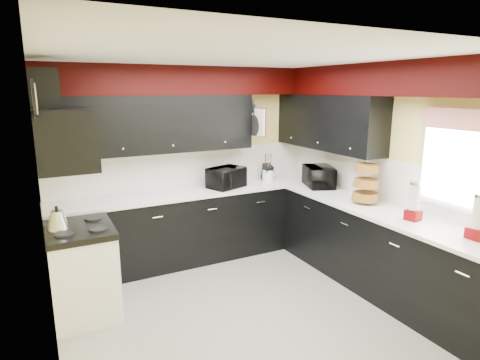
{
  "coord_description": "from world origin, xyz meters",
  "views": [
    {
      "loc": [
        -1.8,
        -3.24,
        2.23
      ],
      "look_at": [
        0.29,
        0.81,
        1.19
      ],
      "focal_mm": 30.0,
      "sensor_mm": 36.0,
      "label": 1
    }
  ],
  "objects_px": {
    "utensil_crock": "(268,176)",
    "knife_block": "(267,173)",
    "kettle": "(57,220)",
    "microwave": "(319,177)",
    "toaster_oven": "(227,178)"
  },
  "relations": [
    {
      "from": "utensil_crock",
      "to": "knife_block",
      "type": "height_order",
      "value": "knife_block"
    },
    {
      "from": "kettle",
      "to": "knife_block",
      "type": "bearing_deg",
      "value": 15.15
    },
    {
      "from": "microwave",
      "to": "kettle",
      "type": "relative_size",
      "value": 2.48
    },
    {
      "from": "toaster_oven",
      "to": "utensil_crock",
      "type": "relative_size",
      "value": 2.79
    },
    {
      "from": "toaster_oven",
      "to": "kettle",
      "type": "distance_m",
      "value": 2.21
    },
    {
      "from": "microwave",
      "to": "kettle",
      "type": "distance_m",
      "value": 3.23
    },
    {
      "from": "microwave",
      "to": "utensil_crock",
      "type": "height_order",
      "value": "microwave"
    },
    {
      "from": "kettle",
      "to": "toaster_oven",
      "type": "bearing_deg",
      "value": 17.74
    },
    {
      "from": "kettle",
      "to": "microwave",
      "type": "bearing_deg",
      "value": 2.7
    },
    {
      "from": "utensil_crock",
      "to": "microwave",
      "type": "bearing_deg",
      "value": -52.08
    },
    {
      "from": "knife_block",
      "to": "kettle",
      "type": "height_order",
      "value": "knife_block"
    },
    {
      "from": "utensil_crock",
      "to": "kettle",
      "type": "distance_m",
      "value": 2.87
    },
    {
      "from": "utensil_crock",
      "to": "toaster_oven",
      "type": "bearing_deg",
      "value": -175.37
    },
    {
      "from": "utensil_crock",
      "to": "kettle",
      "type": "bearing_deg",
      "value": -165.32
    },
    {
      "from": "knife_block",
      "to": "kettle",
      "type": "xyz_separation_m",
      "value": [
        -2.78,
        -0.75,
        -0.05
      ]
    }
  ]
}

